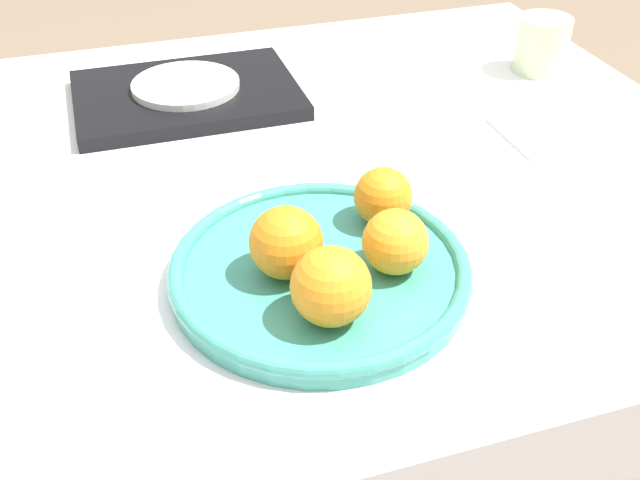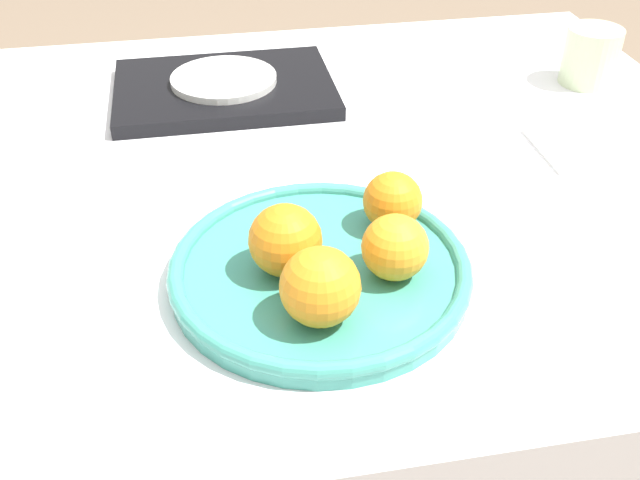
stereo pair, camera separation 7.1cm
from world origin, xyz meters
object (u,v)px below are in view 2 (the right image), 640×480
(serving_tray, at_px, (224,89))
(cup_0, at_px, (591,56))
(napkin, at_px, (589,145))
(orange_2, at_px, (320,287))
(orange_3, at_px, (395,247))
(side_plate, at_px, (224,79))
(fruit_platter, at_px, (320,270))
(orange_1, at_px, (285,240))
(orange_0, at_px, (393,201))

(serving_tray, distance_m, cup_0, 0.54)
(serving_tray, relative_size, napkin, 2.35)
(serving_tray, bearing_deg, napkin, -28.53)
(orange_2, bearing_deg, cup_0, 43.55)
(orange_2, xyz_separation_m, orange_3, (0.08, 0.05, -0.00))
(orange_3, xyz_separation_m, napkin, (0.32, 0.23, -0.05))
(orange_3, distance_m, napkin, 0.39)
(orange_3, bearing_deg, side_plate, 104.99)
(fruit_platter, xyz_separation_m, orange_1, (-0.03, 0.00, 0.04))
(orange_1, bearing_deg, orange_0, 24.37)
(orange_3, bearing_deg, fruit_platter, 159.84)
(orange_0, xyz_separation_m, cup_0, (0.39, 0.34, -0.01))
(orange_0, xyz_separation_m, orange_1, (-0.12, -0.05, 0.00))
(fruit_platter, relative_size, orange_0, 4.82)
(orange_2, xyz_separation_m, cup_0, (0.49, 0.47, -0.01))
(orange_0, height_order, serving_tray, orange_0)
(cup_0, bearing_deg, orange_3, -134.51)
(orange_3, distance_m, cup_0, 0.58)
(side_plate, height_order, cup_0, cup_0)
(orange_3, relative_size, side_plate, 0.42)
(orange_1, xyz_separation_m, cup_0, (0.51, 0.39, -0.01))
(orange_2, relative_size, serving_tray, 0.23)
(orange_2, height_order, orange_3, orange_2)
(fruit_platter, height_order, orange_2, orange_2)
(orange_0, xyz_separation_m, napkin, (0.30, 0.15, -0.05))
(serving_tray, height_order, cup_0, cup_0)
(orange_3, height_order, side_plate, orange_3)
(orange_3, relative_size, napkin, 0.48)
(orange_1, xyz_separation_m, orange_2, (0.02, -0.07, 0.00))
(serving_tray, distance_m, side_plate, 0.02)
(orange_1, bearing_deg, orange_3, -14.19)
(cup_0, bearing_deg, orange_0, -139.19)
(fruit_platter, distance_m, orange_3, 0.08)
(side_plate, bearing_deg, orange_1, -86.71)
(orange_3, bearing_deg, orange_1, 165.81)
(fruit_platter, relative_size, serving_tray, 0.95)
(side_plate, bearing_deg, cup_0, -5.69)
(fruit_platter, xyz_separation_m, side_plate, (-0.06, 0.44, 0.01))
(napkin, bearing_deg, serving_tray, 151.47)
(orange_0, relative_size, orange_3, 0.96)
(fruit_platter, distance_m, side_plate, 0.45)
(side_plate, bearing_deg, orange_3, -75.01)
(orange_1, height_order, side_plate, orange_1)
(orange_2, xyz_separation_m, side_plate, (-0.05, 0.52, -0.03))
(cup_0, distance_m, napkin, 0.21)
(side_plate, xyz_separation_m, cup_0, (0.53, -0.05, 0.02))
(orange_1, distance_m, orange_2, 0.08)
(orange_3, bearing_deg, napkin, 35.43)
(orange_2, distance_m, orange_3, 0.09)
(orange_0, bearing_deg, orange_2, -127.72)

